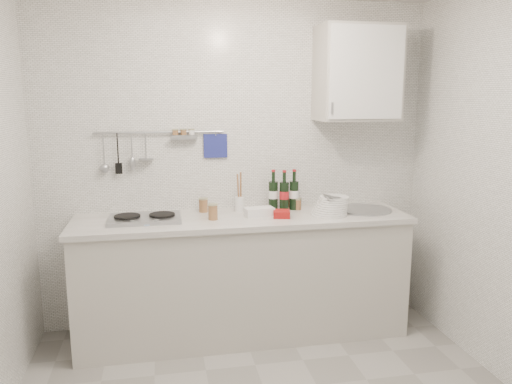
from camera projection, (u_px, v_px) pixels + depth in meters
back_wall at (236, 166)px, 3.87m from camera, size 3.00×0.02×2.50m
counter at (244, 279)px, 3.74m from camera, size 2.44×0.64×0.96m
wall_rail at (157, 145)px, 3.70m from camera, size 0.98×0.09×0.34m
wall_cabinet at (358, 73)px, 3.74m from camera, size 0.60×0.38×0.70m
plate_stack_hob at (148, 220)px, 3.49m from camera, size 0.26×0.26×0.02m
plate_stack_sink at (331, 206)px, 3.70m from camera, size 0.30×0.28×0.14m
wine_bottles at (284, 190)px, 3.82m from camera, size 0.23×0.11×0.31m
butter_dish at (259, 212)px, 3.64m from camera, size 0.22×0.14×0.06m
strawberry_punnet at (282, 214)px, 3.61m from camera, size 0.14×0.14×0.05m
utensil_crock at (240, 202)px, 3.79m from camera, size 0.07×0.07×0.30m
jar_a at (203, 205)px, 3.77m from camera, size 0.07×0.07×0.11m
jar_b at (287, 202)px, 3.95m from camera, size 0.06×0.06×0.07m
jar_c at (297, 204)px, 3.85m from camera, size 0.06×0.06×0.09m
jar_d at (213, 212)px, 3.53m from camera, size 0.07×0.07×0.11m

